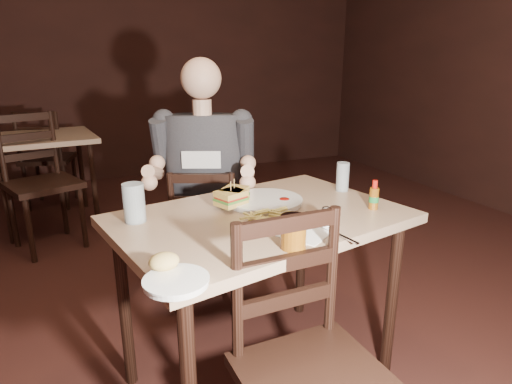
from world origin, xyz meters
name	(u,v)px	position (x,y,z in m)	size (l,w,h in m)	color
room_shell	(225,50)	(0.00, 0.00, 1.40)	(7.00, 7.00, 7.00)	black
main_table	(261,235)	(0.02, -0.34, 0.68)	(1.25, 0.96, 0.77)	tan
bg_table	(42,146)	(-0.88, 2.12, 0.68)	(0.89, 0.89, 0.77)	tan
chair_far	(207,236)	(-0.01, 0.35, 0.41)	(0.38, 0.42, 0.82)	black
chair_near	(316,380)	(-0.06, -0.92, 0.46)	(0.42, 0.46, 0.91)	black
bg_chair_far	(48,158)	(-0.88, 2.67, 0.47)	(0.43, 0.47, 0.93)	black
bg_chair_near	(43,184)	(-0.88, 1.57, 0.50)	(0.46, 0.50, 0.99)	black
diner	(203,153)	(-0.03, 0.30, 0.90)	(0.55, 0.43, 0.95)	#2F3135
dinner_plate	(265,202)	(0.09, -0.23, 0.78)	(0.31, 0.31, 0.02)	white
sandwich_left	(231,193)	(-0.07, -0.23, 0.84)	(0.11, 0.09, 0.10)	gold
sandwich_right	(234,190)	(-0.04, -0.20, 0.84)	(0.11, 0.09, 0.10)	gold
fries_pile	(267,214)	(0.00, -0.44, 0.81)	(0.24, 0.17, 0.04)	#EFDC73
ketchup_dollop	(284,199)	(0.16, -0.27, 0.79)	(0.04, 0.04, 0.01)	maroon
glass_left	(134,203)	(-0.45, -0.22, 0.84)	(0.08, 0.08, 0.15)	silver
glass_right	(343,177)	(0.50, -0.19, 0.84)	(0.06, 0.06, 0.13)	silver
hot_sauce	(374,195)	(0.47, -0.47, 0.83)	(0.04, 0.04, 0.12)	brown
salt_shaker	(326,217)	(0.19, -0.55, 0.80)	(0.04, 0.04, 0.07)	white
syrup_dispenser	(294,232)	(-0.02, -0.68, 0.83)	(0.09, 0.09, 0.11)	brown
napkin	(306,233)	(0.08, -0.59, 0.77)	(0.17, 0.15, 0.00)	white
knife	(337,234)	(0.18, -0.65, 0.78)	(0.01, 0.20, 0.00)	silver
fork	(314,219)	(0.18, -0.48, 0.78)	(0.01, 0.17, 0.01)	silver
side_plate	(176,283)	(-0.42, -0.76, 0.78)	(0.18, 0.18, 0.01)	white
bread_roll	(164,261)	(-0.44, -0.69, 0.81)	(0.09, 0.07, 0.05)	tan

